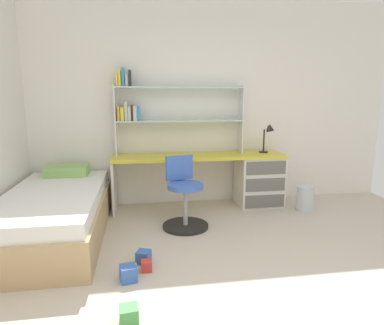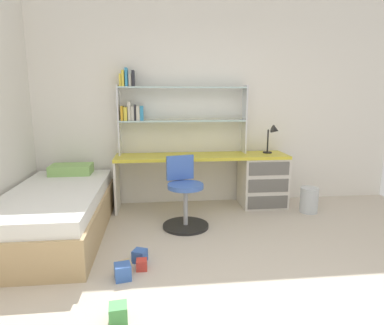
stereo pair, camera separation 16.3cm
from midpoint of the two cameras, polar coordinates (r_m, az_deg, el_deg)
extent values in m
cube|color=white|center=(4.57, 0.14, 10.20)|extent=(5.44, 0.06, 2.75)
cube|color=gold|center=(4.33, 0.19, 1.06)|extent=(2.24, 0.51, 0.04)
cube|color=silver|center=(4.61, 10.43, -3.03)|extent=(0.59, 0.48, 0.67)
cube|color=silver|center=(4.38, -14.31, -3.95)|extent=(0.03, 0.45, 0.67)
cube|color=#64625E|center=(4.45, 11.37, -6.57)|extent=(0.53, 0.01, 0.17)
cube|color=#64625E|center=(4.39, 11.48, -3.79)|extent=(0.53, 0.01, 0.17)
cube|color=#64625E|center=(4.34, 11.60, -0.93)|extent=(0.53, 0.01, 0.17)
cube|color=silver|center=(4.37, -14.08, 6.98)|extent=(0.02, 0.22, 0.89)
cube|color=silver|center=(4.54, 7.38, 7.36)|extent=(0.02, 0.22, 0.89)
cube|color=silver|center=(4.38, -3.15, 7.17)|extent=(1.63, 0.22, 0.02)
cube|color=silver|center=(4.37, -3.21, 12.76)|extent=(1.63, 0.22, 0.02)
cube|color=gold|center=(4.36, -13.54, 8.21)|extent=(0.03, 0.16, 0.18)
cube|color=yellow|center=(4.36, -12.95, 8.15)|extent=(0.04, 0.17, 0.17)
cube|color=beige|center=(4.36, -12.34, 8.62)|extent=(0.04, 0.13, 0.24)
cube|color=beige|center=(4.35, -11.77, 8.25)|extent=(0.04, 0.13, 0.18)
cube|color=#26262D|center=(4.35, -11.36, 8.40)|extent=(0.02, 0.14, 0.20)
cube|color=beige|center=(4.35, -10.85, 8.32)|extent=(0.04, 0.18, 0.18)
cube|color=#338CBF|center=(4.35, -10.25, 8.33)|extent=(0.04, 0.15, 0.18)
cube|color=yellow|center=(4.36, -13.83, 13.60)|extent=(0.02, 0.19, 0.15)
cube|color=yellow|center=(4.36, -13.40, 13.91)|extent=(0.03, 0.19, 0.20)
cube|color=#338CBF|center=(4.36, -12.85, 14.13)|extent=(0.03, 0.16, 0.23)
cube|color=beige|center=(4.36, -12.23, 13.70)|extent=(0.04, 0.13, 0.16)
cube|color=#26262D|center=(4.36, -11.71, 13.97)|extent=(0.03, 0.18, 0.20)
cylinder|color=black|center=(4.61, 11.19, 1.82)|extent=(0.12, 0.12, 0.02)
cylinder|color=black|center=(4.59, 11.26, 3.76)|extent=(0.02, 0.02, 0.30)
cone|color=black|center=(4.56, 12.50, 5.56)|extent=(0.12, 0.11, 0.13)
cylinder|color=black|center=(3.83, -2.36, -10.83)|extent=(0.52, 0.52, 0.03)
cylinder|color=#A5A8AD|center=(3.76, -2.39, -7.82)|extent=(0.05, 0.05, 0.46)
cylinder|color=#3F66BF|center=(3.68, -2.42, -4.10)|extent=(0.40, 0.40, 0.05)
cube|color=#3F66BF|center=(3.81, -3.43, -0.90)|extent=(0.32, 0.12, 0.28)
cube|color=tan|center=(3.82, -23.66, -9.25)|extent=(0.98, 2.00, 0.36)
cube|color=white|center=(3.75, -23.95, -5.67)|extent=(0.92, 1.94, 0.14)
cube|color=#8CBF66|center=(4.42, -21.65, -1.30)|extent=(0.50, 0.32, 0.12)
cylinder|color=silver|center=(4.54, 17.91, -5.89)|extent=(0.23, 0.23, 0.32)
cube|color=#479E51|center=(2.41, -12.90, -24.26)|extent=(0.13, 0.13, 0.12)
cube|color=#3860B7|center=(3.10, -9.90, -15.72)|extent=(0.15, 0.15, 0.11)
cube|color=red|center=(2.98, -9.48, -17.13)|extent=(0.09, 0.09, 0.09)
cube|color=tan|center=(2.97, -12.24, -17.30)|extent=(0.12, 0.12, 0.09)
cube|color=#3860B7|center=(2.86, -12.59, -18.13)|extent=(0.15, 0.15, 0.13)
camera|label=1|loc=(0.08, -91.30, -0.26)|focal=31.01mm
camera|label=2|loc=(0.08, 88.70, 0.26)|focal=31.01mm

